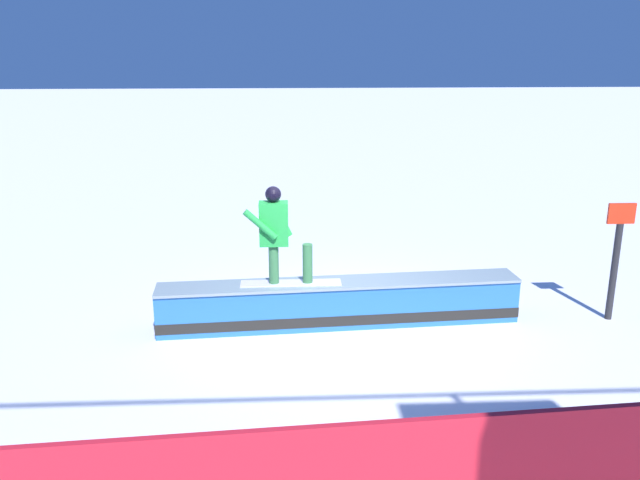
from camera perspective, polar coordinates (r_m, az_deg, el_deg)
ground_plane at (r=9.73m, az=1.72°, el=-7.31°), size 120.00×120.00×0.00m
grind_box at (r=9.61m, az=1.74°, el=-5.65°), size 5.26×0.88×0.67m
snowboarder at (r=9.17m, az=-3.66°, el=0.67°), size 1.43×0.42×1.41m
trail_marker at (r=10.52m, az=24.22°, el=-1.42°), size 0.40×0.10×1.77m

